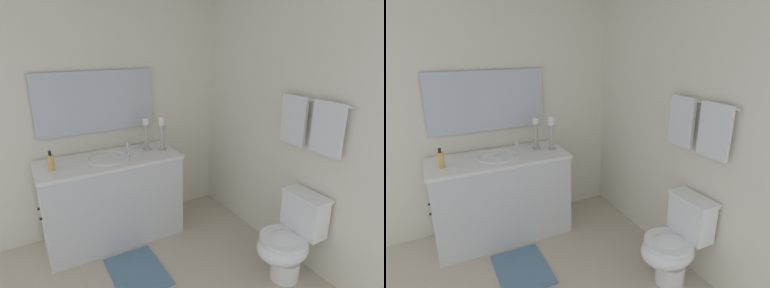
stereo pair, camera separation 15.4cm
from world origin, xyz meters
TOP-DOWN VIEW (x-y plane):
  - wall_back at (0.00, 1.40)m, footprint 2.41×0.04m
  - wall_left at (-1.20, 0.00)m, footprint 0.04×2.79m
  - vanity_cabinet at (-0.88, 0.03)m, footprint 0.58×1.34m
  - sink_basin at (-0.88, 0.03)m, footprint 0.40×0.40m
  - mirror at (-1.16, 0.03)m, footprint 0.02×1.16m
  - candle_holder_tall at (-0.85, 0.58)m, footprint 0.09×0.09m
  - candle_holder_short at (-0.95, 0.44)m, footprint 0.09×0.09m
  - soap_bottle at (-0.83, -0.49)m, footprint 0.06×0.06m
  - toilet at (0.43, 1.11)m, footprint 0.39×0.54m
  - towel_bar at (0.34, 1.34)m, footprint 0.66×0.02m
  - towel_near_vanity at (0.17, 1.32)m, footprint 0.25×0.03m
  - towel_center at (0.50, 1.32)m, footprint 0.27×0.03m
  - bath_mat at (-0.25, 0.03)m, footprint 0.60×0.44m

SIDE VIEW (x-z plane):
  - bath_mat at x=-0.25m, z-range 0.00..0.02m
  - toilet at x=0.43m, z-range -0.01..0.74m
  - vanity_cabinet at x=-0.88m, z-range 0.00..0.87m
  - sink_basin at x=-0.88m, z-range 0.71..0.95m
  - soap_bottle at x=-0.83m, z-range 0.85..1.03m
  - candle_holder_short at x=-0.95m, z-range 0.87..1.20m
  - candle_holder_tall at x=-0.85m, z-range 0.88..1.23m
  - wall_back at x=0.00m, z-range 0.00..2.45m
  - wall_left at x=-1.20m, z-range 0.00..2.45m
  - towel_near_vanity at x=0.17m, z-range 1.10..1.51m
  - towel_center at x=0.50m, z-range 1.10..1.51m
  - mirror at x=-1.16m, z-range 1.07..1.67m
  - towel_bar at x=0.34m, z-range 1.48..1.50m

